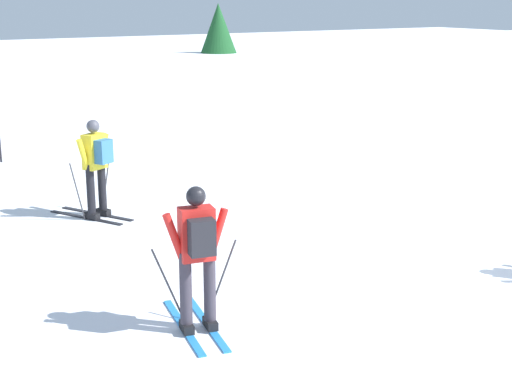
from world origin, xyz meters
TOP-DOWN VIEW (x-y plane):
  - ground_plane at (0.00, 0.00)m, footprint 120.00×120.00m
  - far_snow_ridge at (0.00, 21.95)m, footprint 80.00×9.33m
  - skier_red at (-3.29, -0.00)m, footprint 0.99×1.64m
  - skier_yellow at (-2.67, 4.96)m, footprint 1.07×1.59m
  - conifer_far_left at (7.62, 19.31)m, footprint 2.06×2.06m

SIDE VIEW (x-z plane):
  - ground_plane at x=0.00m, z-range 0.00..0.00m
  - far_snow_ridge at x=0.00m, z-range 0.00..1.52m
  - skier_red at x=-3.29m, z-range 0.10..1.81m
  - skier_yellow at x=-2.67m, z-range 0.10..1.81m
  - conifer_far_left at x=7.62m, z-range 0.32..3.76m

